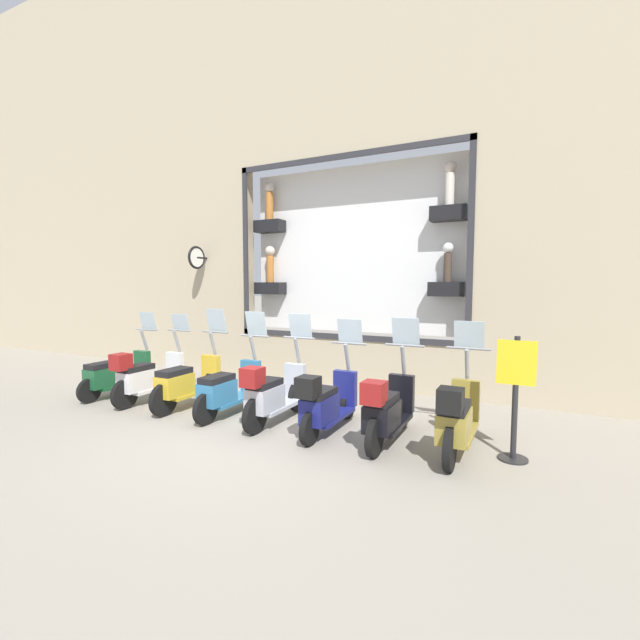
{
  "coord_description": "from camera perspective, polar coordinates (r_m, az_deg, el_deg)",
  "views": [
    {
      "loc": [
        -4.91,
        -3.63,
        2.19
      ],
      "look_at": [
        2.11,
        -0.09,
        1.53
      ],
      "focal_mm": 24.0,
      "sensor_mm": 36.0,
      "label": 1
    }
  ],
  "objects": [
    {
      "name": "ground_plane",
      "position": [
        6.49,
        -9.43,
        -15.03
      ],
      "size": [
        120.0,
        120.0,
        0.0
      ],
      "primitive_type": "plane",
      "color": "gray"
    },
    {
      "name": "building_facade",
      "position": [
        9.84,
        3.82,
        24.64
      ],
      "size": [
        1.2,
        36.0,
        10.84
      ],
      "color": "tan",
      "rests_on": "ground_plane"
    },
    {
      "name": "scooter_olive_0",
      "position": [
        5.84,
        17.83,
        -12.43
      ],
      "size": [
        1.81,
        0.61,
        1.67
      ],
      "color": "black",
      "rests_on": "ground_plane"
    },
    {
      "name": "scooter_black_1",
      "position": [
        6.04,
        8.92,
        -11.76
      ],
      "size": [
        1.8,
        0.61,
        1.68
      ],
      "color": "black",
      "rests_on": "ground_plane"
    },
    {
      "name": "scooter_navy_2",
      "position": [
        6.37,
        0.79,
        -10.99
      ],
      "size": [
        1.79,
        0.6,
        1.63
      ],
      "color": "black",
      "rests_on": "ground_plane"
    },
    {
      "name": "scooter_silver_3",
      "position": [
        6.81,
        -6.28,
        -9.75
      ],
      "size": [
        1.81,
        0.61,
        1.69
      ],
      "color": "black",
      "rests_on": "ground_plane"
    },
    {
      "name": "scooter_teal_4",
      "position": [
        7.4,
        -12.13,
        -9.06
      ],
      "size": [
        1.8,
        0.6,
        1.7
      ],
      "color": "black",
      "rests_on": "ground_plane"
    },
    {
      "name": "scooter_yellow_5",
      "position": [
        8.0,
        -17.33,
        -8.01
      ],
      "size": [
        1.81,
        0.61,
        1.73
      ],
      "color": "black",
      "rests_on": "ground_plane"
    },
    {
      "name": "scooter_white_6",
      "position": [
        8.61,
        -22.1,
        -7.05
      ],
      "size": [
        1.8,
        0.61,
        1.6
      ],
      "color": "black",
      "rests_on": "ground_plane"
    },
    {
      "name": "scooter_green_7",
      "position": [
        9.36,
        -25.6,
        -6.61
      ],
      "size": [
        1.79,
        0.61,
        1.61
      ],
      "color": "black",
      "rests_on": "ground_plane"
    },
    {
      "name": "shop_sign_post",
      "position": [
        5.88,
        24.59,
        -9.02
      ],
      "size": [
        0.36,
        0.45,
        1.56
      ],
      "color": "#232326",
      "rests_on": "ground_plane"
    }
  ]
}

